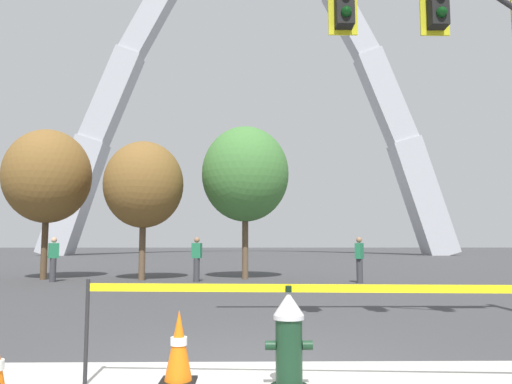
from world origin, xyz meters
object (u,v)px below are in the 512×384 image
traffic_cone_by_hydrant (179,347)px  traffic_signal_gantry (510,49)px  pedestrian_standing_center (197,259)px  pedestrian_walking_left (53,259)px  monument_arch (249,103)px  pedestrian_walking_right (359,259)px  fire_hydrant (289,340)px

traffic_cone_by_hydrant → traffic_signal_gantry: bearing=21.9°
traffic_cone_by_hydrant → pedestrian_standing_center: pedestrian_standing_center is taller
traffic_cone_by_hydrant → traffic_signal_gantry: 6.30m
traffic_signal_gantry → pedestrian_standing_center: (-5.74, 10.87, -3.45)m
traffic_cone_by_hydrant → pedestrian_walking_left: bearing=116.3°
traffic_cone_by_hydrant → monument_arch: size_ratio=0.02×
traffic_signal_gantry → pedestrian_walking_left: (-10.87, 10.87, -3.45)m
monument_arch → traffic_cone_by_hydrant: bearing=-90.9°
pedestrian_walking_left → pedestrian_walking_right: bearing=-3.5°
fire_hydrant → traffic_cone_by_hydrant: 1.13m
monument_arch → pedestrian_standing_center: bearing=-93.1°
pedestrian_walking_right → traffic_cone_by_hydrant: bearing=-110.8°
traffic_cone_by_hydrant → traffic_signal_gantry: traffic_signal_gantry is taller
fire_hydrant → monument_arch: bearing=90.4°
pedestrian_standing_center → traffic_signal_gantry: bearing=-62.2°
pedestrian_walking_right → pedestrian_standing_center: bearing=173.3°
fire_hydrant → traffic_cone_by_hydrant: (-1.10, 0.25, -0.11)m
monument_arch → pedestrian_walking_right: (3.80, -35.96, -15.94)m
pedestrian_standing_center → pedestrian_walking_left: bearing=-180.0°
monument_arch → pedestrian_walking_right: 39.52m
fire_hydrant → pedestrian_standing_center: pedestrian_standing_center is taller
fire_hydrant → traffic_signal_gantry: 5.57m
fire_hydrant → pedestrian_walking_left: 14.93m
fire_hydrant → pedestrian_standing_center: (-2.26, 12.97, 0.35)m
pedestrian_walking_right → pedestrian_walking_left: bearing=176.5°
pedestrian_walking_left → pedestrian_walking_right: size_ratio=1.00×
traffic_cone_by_hydrant → pedestrian_walking_right: 12.89m
fire_hydrant → pedestrian_standing_center: 13.17m
traffic_cone_by_hydrant → fire_hydrant: bearing=-12.8°
pedestrian_standing_center → pedestrian_walking_right: 5.76m
pedestrian_walking_right → fire_hydrant: bearing=-105.7°
traffic_signal_gantry → pedestrian_standing_center: traffic_signal_gantry is taller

